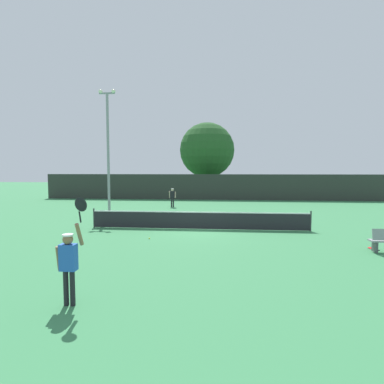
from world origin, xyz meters
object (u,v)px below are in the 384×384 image
(large_tree, at_px, (207,150))
(tennis_ball, at_px, (149,238))
(spare_racket, at_px, (372,248))
(player_serving, at_px, (69,258))
(parked_car_mid, at_px, (259,190))
(light_pole, at_px, (108,145))
(parked_car_near, at_px, (226,188))
(player_receiving, at_px, (172,196))

(large_tree, bearing_deg, tennis_ball, -93.62)
(spare_racket, xyz_separation_m, large_tree, (-7.87, 25.81, 5.67))
(player_serving, xyz_separation_m, parked_car_mid, (8.32, 31.50, -0.36))
(tennis_ball, relative_size, light_pole, 0.01)
(parked_car_near, bearing_deg, player_serving, -91.85)
(tennis_ball, height_order, large_tree, large_tree)
(light_pole, height_order, parked_car_near, light_pole)
(player_serving, distance_m, parked_car_near, 34.27)
(player_serving, bearing_deg, light_pole, 106.88)
(player_serving, xyz_separation_m, tennis_ball, (0.26, 7.00, -1.10))
(player_serving, height_order, large_tree, large_tree)
(player_receiving, distance_m, light_pole, 7.58)
(spare_racket, distance_m, large_tree, 27.58)
(parked_car_near, bearing_deg, tennis_ball, -93.12)
(tennis_ball, height_order, parked_car_near, parked_car_near)
(light_pole, xyz_separation_m, parked_car_near, (8.47, 20.07, -4.15))
(large_tree, bearing_deg, light_pole, -108.62)
(tennis_ball, relative_size, large_tree, 0.01)
(spare_racket, bearing_deg, player_receiving, 128.05)
(large_tree, distance_m, parked_car_mid, 8.14)
(parked_car_near, xyz_separation_m, parked_car_mid, (4.08, -2.50, 0.00))
(spare_racket, relative_size, parked_car_near, 0.12)
(light_pole, height_order, large_tree, large_tree)
(spare_racket, height_order, large_tree, large_tree)
(player_serving, bearing_deg, player_receiving, 91.73)
(large_tree, height_order, parked_car_mid, large_tree)
(parked_car_mid, bearing_deg, tennis_ball, -108.14)
(tennis_ball, xyz_separation_m, parked_car_near, (3.98, 27.00, 0.74))
(parked_car_mid, bearing_deg, parked_car_near, 148.54)
(player_serving, xyz_separation_m, player_receiving, (-0.58, 19.28, -0.15))
(parked_car_mid, bearing_deg, large_tree, 176.23)
(player_receiving, xyz_separation_m, parked_car_mid, (8.90, 12.22, -0.21))
(large_tree, bearing_deg, parked_car_mid, -3.83)
(player_serving, relative_size, parked_car_near, 0.59)
(player_receiving, bearing_deg, player_serving, 91.73)
(tennis_ball, bearing_deg, large_tree, 86.38)
(player_receiving, xyz_separation_m, light_pole, (-3.64, -5.35, 3.95))
(parked_car_near, bearing_deg, player_receiving, -102.88)
(light_pole, bearing_deg, player_receiving, 55.75)
(large_tree, xyz_separation_m, parked_car_near, (2.40, 2.07, -4.91))
(player_receiving, relative_size, parked_car_near, 0.37)
(player_serving, relative_size, parked_car_mid, 0.61)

